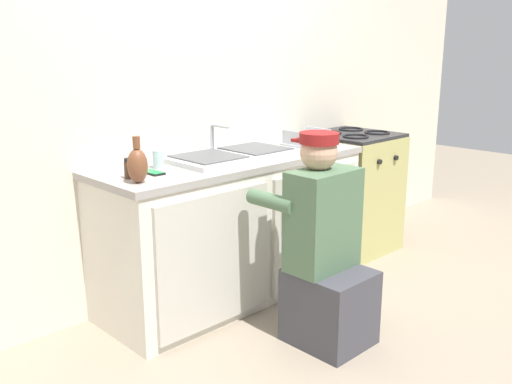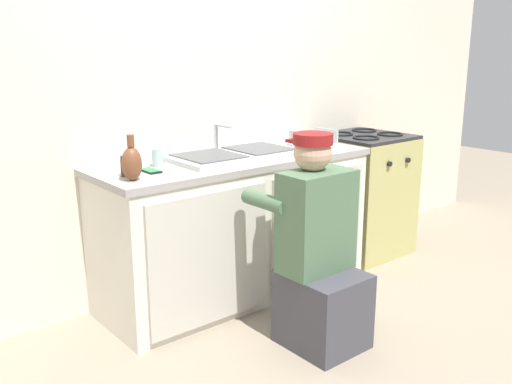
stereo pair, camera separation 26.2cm
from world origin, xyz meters
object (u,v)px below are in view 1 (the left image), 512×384
Objects in this scene: vase_decorative at (138,165)px; cell_phone at (153,172)px; plumber_person at (325,258)px; water_glass at (158,159)px; sink_double_basin at (232,155)px; stove_range at (351,191)px; dish_rack_tray at (306,142)px; spice_bottle_pepper at (128,169)px.

vase_decorative is 1.64× the size of cell_phone.
water_glass is at bearing 117.98° from plumber_person.
sink_double_basin reaches higher than stove_range.
vase_decorative is 1.40m from dish_rack_tray.
cell_phone is 0.16m from spice_bottle_pepper.
vase_decorative is (-1.95, -0.15, 0.51)m from stove_range.
vase_decorative is 0.82× the size of dish_rack_tray.
cell_phone is 1.33× the size of spice_bottle_pepper.
cell_phone is at bearing 179.84° from dish_rack_tray.
dish_rack_tray is 2.00× the size of cell_phone.
water_glass is (-0.44, 0.83, 0.46)m from plumber_person.
vase_decorative is 2.30× the size of water_glass.
plumber_person is 11.04× the size of water_glass.
sink_double_basin reaches higher than water_glass.
water_glass is 0.14m from cell_phone.
plumber_person is 1.00m from cell_phone.
cell_phone is at bearing 4.02° from spice_bottle_pepper.
dish_rack_tray is (0.68, 0.73, 0.43)m from plumber_person.
spice_bottle_pepper is (-1.93, -0.04, 0.47)m from stove_range.
cell_phone is (-1.22, 0.00, -0.02)m from dish_rack_tray.
cell_phone is at bearing 126.09° from plumber_person.
dish_rack_tray is at bearing -4.71° from water_glass.
plumber_person is 1.10m from spice_bottle_pepper.
stove_range is 6.47× the size of cell_phone.
plumber_person is 3.94× the size of dish_rack_tray.
spice_bottle_pepper is (-0.25, -0.10, 0.00)m from water_glass.
sink_double_basin is 0.63m from dish_rack_tray.
cell_phone is at bearing 36.63° from vase_decorative.
sink_double_basin is 0.59m from cell_phone.
sink_double_basin is 8.00× the size of water_glass.
water_glass is (-1.68, 0.06, 0.47)m from stove_range.
stove_range is at bearing 4.45° from vase_decorative.
dish_rack_tray is at bearing 47.01° from plumber_person.
sink_double_basin is 0.88m from plumber_person.
dish_rack_tray is (0.63, -0.03, 0.01)m from sink_double_basin.
sink_double_basin reaches higher than cell_phone.
water_glass is 0.27m from spice_bottle_pepper.
plumber_person is 4.80× the size of vase_decorative.
sink_double_basin is 7.62× the size of spice_bottle_pepper.
vase_decorative is 0.34m from water_glass.
dish_rack_tray reaches higher than water_glass.
spice_bottle_pepper is at bearing -175.98° from cell_phone.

